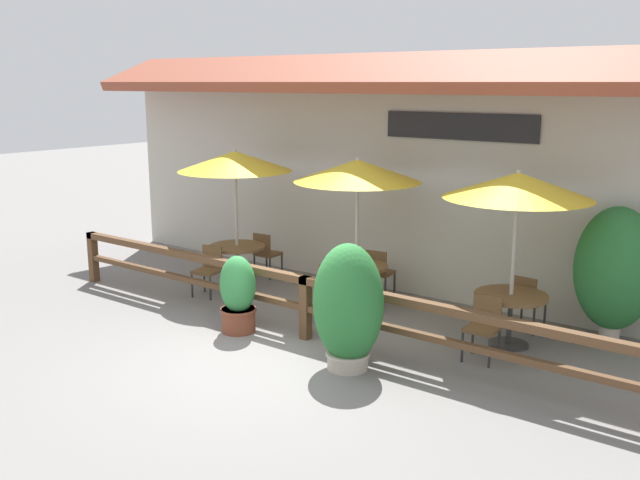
{
  "coord_description": "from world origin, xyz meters",
  "views": [
    {
      "loc": [
        6.21,
        -6.76,
        3.71
      ],
      "look_at": [
        -0.13,
        1.58,
        1.38
      ],
      "focal_mm": 40.0,
      "sensor_mm": 36.0,
      "label": 1
    }
  ],
  "objects_px": {
    "dining_table_near": "(237,253)",
    "chair_near_streetside": "(209,268)",
    "patio_umbrella_far": "(518,186)",
    "chair_far_wallside": "(527,300)",
    "chair_middle_streetside": "(327,290)",
    "chair_middle_wallside": "(379,271)",
    "potted_plant_small_flowering": "(615,270)",
    "patio_umbrella_near": "(235,161)",
    "patio_umbrella_middle": "(357,171)",
    "potted_plant_tall_tropical": "(348,306)",
    "chair_near_wallside": "(266,252)",
    "dining_table_far": "(511,304)",
    "dining_table_middle": "(356,274)",
    "chair_far_streetside": "(484,324)",
    "potted_plant_broad_leaf": "(238,295)"
  },
  "relations": [
    {
      "from": "chair_middle_wallside",
      "to": "chair_far_wallside",
      "type": "distance_m",
      "value": 2.69
    },
    {
      "from": "chair_middle_streetside",
      "to": "chair_far_streetside",
      "type": "xyz_separation_m",
      "value": [
        2.65,
        -0.01,
        0.0
      ]
    },
    {
      "from": "chair_middle_streetside",
      "to": "chair_middle_wallside",
      "type": "bearing_deg",
      "value": 76.48
    },
    {
      "from": "chair_middle_wallside",
      "to": "patio_umbrella_near",
      "type": "bearing_deg",
      "value": 12.45
    },
    {
      "from": "dining_table_middle",
      "to": "potted_plant_tall_tropical",
      "type": "bearing_deg",
      "value": -58.02
    },
    {
      "from": "dining_table_far",
      "to": "patio_umbrella_middle",
      "type": "bearing_deg",
      "value": 179.12
    },
    {
      "from": "patio_umbrella_near",
      "to": "chair_far_streetside",
      "type": "height_order",
      "value": "patio_umbrella_near"
    },
    {
      "from": "chair_middle_wallside",
      "to": "patio_umbrella_far",
      "type": "relative_size",
      "value": 0.35
    },
    {
      "from": "chair_far_streetside",
      "to": "patio_umbrella_far",
      "type": "bearing_deg",
      "value": 79.25
    },
    {
      "from": "patio_umbrella_middle",
      "to": "chair_far_wallside",
      "type": "height_order",
      "value": "patio_umbrella_middle"
    },
    {
      "from": "chair_far_streetside",
      "to": "potted_plant_small_flowering",
      "type": "distance_m",
      "value": 2.14
    },
    {
      "from": "patio_umbrella_near",
      "to": "chair_middle_streetside",
      "type": "distance_m",
      "value": 3.17
    },
    {
      "from": "patio_umbrella_near",
      "to": "chair_near_wallside",
      "type": "relative_size",
      "value": 2.9
    },
    {
      "from": "potted_plant_small_flowering",
      "to": "chair_far_wallside",
      "type": "bearing_deg",
      "value": -169.22
    },
    {
      "from": "patio_umbrella_middle",
      "to": "potted_plant_tall_tropical",
      "type": "distance_m",
      "value": 2.92
    },
    {
      "from": "chair_far_wallside",
      "to": "potted_plant_broad_leaf",
      "type": "distance_m",
      "value": 4.36
    },
    {
      "from": "dining_table_middle",
      "to": "chair_middle_wallside",
      "type": "distance_m",
      "value": 0.75
    },
    {
      "from": "dining_table_middle",
      "to": "potted_plant_broad_leaf",
      "type": "bearing_deg",
      "value": -112.25
    },
    {
      "from": "chair_far_wallside",
      "to": "potted_plant_tall_tropical",
      "type": "height_order",
      "value": "potted_plant_tall_tropical"
    },
    {
      "from": "chair_far_wallside",
      "to": "potted_plant_tall_tropical",
      "type": "relative_size",
      "value": 0.52
    },
    {
      "from": "patio_umbrella_near",
      "to": "dining_table_far",
      "type": "relative_size",
      "value": 2.44
    },
    {
      "from": "patio_umbrella_middle",
      "to": "chair_middle_wallside",
      "type": "height_order",
      "value": "patio_umbrella_middle"
    },
    {
      "from": "patio_umbrella_far",
      "to": "chair_far_wallside",
      "type": "height_order",
      "value": "patio_umbrella_far"
    },
    {
      "from": "patio_umbrella_near",
      "to": "potted_plant_broad_leaf",
      "type": "distance_m",
      "value": 3.07
    },
    {
      "from": "chair_near_wallside",
      "to": "chair_far_wallside",
      "type": "height_order",
      "value": "same"
    },
    {
      "from": "chair_far_wallside",
      "to": "potted_plant_tall_tropical",
      "type": "distance_m",
      "value": 3.14
    },
    {
      "from": "patio_umbrella_near",
      "to": "potted_plant_small_flowering",
      "type": "xyz_separation_m",
      "value": [
        6.39,
        1.05,
        -1.21
      ]
    },
    {
      "from": "patio_umbrella_middle",
      "to": "chair_near_wallside",
      "type": "bearing_deg",
      "value": 166.5
    },
    {
      "from": "patio_umbrella_near",
      "to": "potted_plant_tall_tropical",
      "type": "distance_m",
      "value": 4.62
    },
    {
      "from": "patio_umbrella_middle",
      "to": "chair_middle_streetside",
      "type": "height_order",
      "value": "patio_umbrella_middle"
    },
    {
      "from": "potted_plant_small_flowering",
      "to": "dining_table_near",
      "type": "bearing_deg",
      "value": -170.68
    },
    {
      "from": "patio_umbrella_middle",
      "to": "potted_plant_broad_leaf",
      "type": "distance_m",
      "value": 2.75
    },
    {
      "from": "chair_middle_wallside",
      "to": "chair_far_wallside",
      "type": "xyz_separation_m",
      "value": [
        2.69,
        -0.07,
        0.0
      ]
    },
    {
      "from": "patio_umbrella_near",
      "to": "potted_plant_small_flowering",
      "type": "bearing_deg",
      "value": 9.32
    },
    {
      "from": "chair_middle_wallside",
      "to": "chair_far_streetside",
      "type": "distance_m",
      "value": 3.05
    },
    {
      "from": "chair_near_wallside",
      "to": "patio_umbrella_far",
      "type": "bearing_deg",
      "value": 169.25
    },
    {
      "from": "chair_middle_wallside",
      "to": "potted_plant_small_flowering",
      "type": "xyz_separation_m",
      "value": [
        3.86,
        0.15,
        0.61
      ]
    },
    {
      "from": "dining_table_far",
      "to": "potted_plant_small_flowering",
      "type": "relative_size",
      "value": 0.52
    },
    {
      "from": "patio_umbrella_near",
      "to": "dining_table_middle",
      "type": "xyz_separation_m",
      "value": [
        2.57,
        0.15,
        -1.7
      ]
    },
    {
      "from": "dining_table_far",
      "to": "chair_far_streetside",
      "type": "bearing_deg",
      "value": -96.34
    },
    {
      "from": "dining_table_near",
      "to": "potted_plant_tall_tropical",
      "type": "bearing_deg",
      "value": -27.08
    },
    {
      "from": "patio_umbrella_middle",
      "to": "potted_plant_small_flowering",
      "type": "xyz_separation_m",
      "value": [
        3.83,
        0.9,
        -1.21
      ]
    },
    {
      "from": "dining_table_near",
      "to": "patio_umbrella_middle",
      "type": "relative_size",
      "value": 0.41
    },
    {
      "from": "potted_plant_small_flowering",
      "to": "patio_umbrella_near",
      "type": "bearing_deg",
      "value": -170.68
    },
    {
      "from": "chair_far_streetside",
      "to": "chair_near_streetside",
      "type": "bearing_deg",
      "value": 177.28
    },
    {
      "from": "patio_umbrella_near",
      "to": "potted_plant_small_flowering",
      "type": "distance_m",
      "value": 6.59
    },
    {
      "from": "chair_far_streetside",
      "to": "chair_far_wallside",
      "type": "bearing_deg",
      "value": 83.9
    },
    {
      "from": "patio_umbrella_far",
      "to": "potted_plant_small_flowering",
      "type": "xyz_separation_m",
      "value": [
        1.13,
        0.94,
        -1.21
      ]
    },
    {
      "from": "dining_table_near",
      "to": "chair_near_streetside",
      "type": "height_order",
      "value": "chair_near_streetside"
    },
    {
      "from": "chair_near_wallside",
      "to": "potted_plant_tall_tropical",
      "type": "relative_size",
      "value": 0.52
    }
  ]
}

